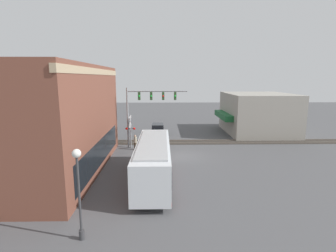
% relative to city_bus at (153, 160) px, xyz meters
% --- Properties ---
extents(ground_plane, '(120.00, 120.00, 0.00)m').
position_rel_city_bus_xyz_m(ground_plane, '(6.64, -2.80, -1.76)').
color(ground_plane, '#4C4C4F').
extents(brick_building, '(17.22, 9.09, 9.16)m').
position_rel_city_bus_xyz_m(brick_building, '(2.59, 9.21, 2.82)').
color(brick_building, brown).
rests_on(brick_building, ground).
extents(shop_building, '(10.63, 10.18, 5.84)m').
position_rel_city_bus_xyz_m(shop_building, '(18.40, -14.75, 1.15)').
color(shop_building, gray).
rests_on(shop_building, ground).
extents(city_bus, '(10.86, 2.59, 3.20)m').
position_rel_city_bus_xyz_m(city_bus, '(0.00, 0.00, 0.00)').
color(city_bus, silver).
rests_on(city_bus, ground).
extents(traffic_signal_gantry, '(0.42, 6.96, 6.99)m').
position_rel_city_bus_xyz_m(traffic_signal_gantry, '(10.23, 1.11, 3.49)').
color(traffic_signal_gantry, gray).
rests_on(traffic_signal_gantry, ground).
extents(crossing_signal, '(1.41, 1.18, 3.81)m').
position_rel_city_bus_xyz_m(crossing_signal, '(10.05, 3.00, 0.53)').
color(crossing_signal, gray).
rests_on(crossing_signal, ground).
extents(streetlamp, '(0.44, 0.44, 4.76)m').
position_rel_city_bus_xyz_m(streetlamp, '(-7.64, 3.37, 1.08)').
color(streetlamp, '#38383A').
rests_on(streetlamp, ground).
extents(rail_track_near, '(2.60, 60.00, 0.15)m').
position_rel_city_bus_xyz_m(rail_track_near, '(12.64, -2.80, -1.74)').
color(rail_track_near, '#332D28').
rests_on(rail_track_near, ground).
extents(parked_car_black, '(4.69, 1.82, 1.44)m').
position_rel_city_bus_xyz_m(parked_car_black, '(18.12, -0.00, -1.09)').
color(parked_car_black, black).
rests_on(parked_car_black, ground).
extents(pedestrian_at_crossing, '(0.34, 0.34, 1.73)m').
position_rel_city_bus_xyz_m(pedestrian_at_crossing, '(9.23, 2.39, -0.88)').
color(pedestrian_at_crossing, '#473828').
rests_on(pedestrian_at_crossing, ground).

